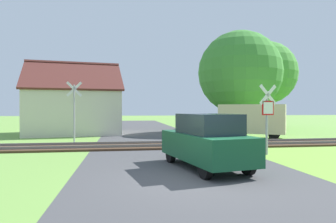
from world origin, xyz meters
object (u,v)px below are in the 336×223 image
at_px(crossing_sign_far, 74,108).
at_px(mail_truck, 249,119).
at_px(stop_sign_near, 267,114).
at_px(tree_right, 240,73).
at_px(parked_car, 206,141).
at_px(tree_far, 265,73).
at_px(house, 74,110).

relative_size(crossing_sign_far, mail_truck, 0.68).
distance_m(stop_sign_near, tree_right, 13.29).
height_order(tree_right, parked_car, tree_right).
bearing_deg(tree_right, parked_car, -116.06).
xyz_separation_m(tree_far, tree_right, (-5.11, -5.60, -0.72)).
height_order(mail_truck, parked_car, mail_truck).
bearing_deg(stop_sign_near, tree_far, -130.01).
bearing_deg(stop_sign_near, tree_right, -120.76).
height_order(house, tree_right, tree_right).
relative_size(house, mail_truck, 1.53).
distance_m(house, tree_right, 13.99).
bearing_deg(house, tree_far, 7.99).
height_order(crossing_sign_far, mail_truck, crossing_sign_far).
height_order(stop_sign_near, parked_car, stop_sign_near).
bearing_deg(tree_far, house, -163.94).
xyz_separation_m(stop_sign_near, house, (-9.80, 12.50, 0.13)).
distance_m(crossing_sign_far, parked_car, 9.87).
relative_size(stop_sign_near, parked_car, 0.70).
xyz_separation_m(crossing_sign_far, tree_right, (12.57, 6.51, 3.01)).
bearing_deg(tree_right, crossing_sign_far, -152.61).
distance_m(tree_far, mail_truck, 13.38).
distance_m(tree_right, mail_truck, 6.56).
bearing_deg(stop_sign_near, mail_truck, -122.05).
height_order(tree_far, mail_truck, tree_far).
bearing_deg(crossing_sign_far, tree_right, 22.81).
distance_m(mail_truck, parked_car, 11.16).
bearing_deg(tree_far, crossing_sign_far, -145.58).
bearing_deg(crossing_sign_far, parked_car, -61.33).
height_order(tree_far, parked_car, tree_far).
height_order(crossing_sign_far, house, house).
bearing_deg(parked_car, tree_right, 52.86).
xyz_separation_m(house, tree_far, (18.74, 5.39, 3.88)).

